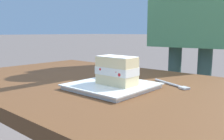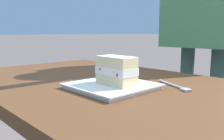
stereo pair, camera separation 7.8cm
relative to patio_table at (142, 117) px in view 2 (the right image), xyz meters
The scene contains 4 objects.
patio_table is the anchor object (origin of this frame).
dessert_plate 0.14m from the patio_table, 36.01° to the left, with size 0.25×0.25×0.02m.
cake_slice 0.17m from the patio_table, 42.00° to the left, with size 0.13×0.08×0.09m.
dessert_fork 0.16m from the patio_table, 113.38° to the right, with size 0.16×0.08×0.01m.
Camera 2 is at (-0.48, 0.59, 0.89)m, focal length 38.86 mm.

